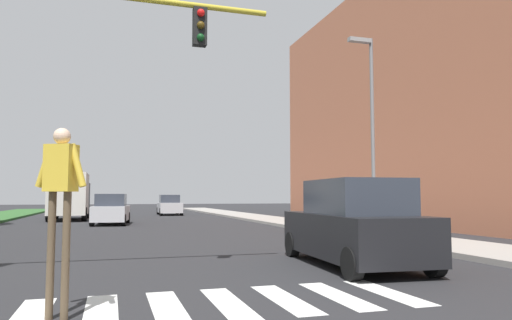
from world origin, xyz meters
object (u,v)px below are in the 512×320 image
at_px(street_lamp_right, 370,117).
at_px(truck_box_delivery, 70,196).
at_px(pedestrian_performer, 60,191).
at_px(suv_crossing, 354,225).
at_px(sedan_distant, 169,206).
at_px(sedan_midblock, 111,210).

relative_size(street_lamp_right, truck_box_delivery, 1.21).
relative_size(pedestrian_performer, suv_crossing, 0.53).
xyz_separation_m(sedan_distant, truck_box_delivery, (-7.44, -6.85, 0.84)).
relative_size(street_lamp_right, sedan_distant, 1.73).
relative_size(street_lamp_right, pedestrian_performer, 3.01).
distance_m(street_lamp_right, sedan_midblock, 15.88).
distance_m(pedestrian_performer, sedan_distant, 34.60).
bearing_deg(street_lamp_right, truck_box_delivery, 123.26).
distance_m(suv_crossing, truck_box_delivery, 25.49).
distance_m(pedestrian_performer, truck_box_delivery, 27.38).
height_order(street_lamp_right, suv_crossing, street_lamp_right).
bearing_deg(sedan_distant, pedestrian_performer, -99.05).
bearing_deg(suv_crossing, sedan_midblock, 106.35).
distance_m(sedan_midblock, sedan_distant, 13.73).
distance_m(sedan_distant, truck_box_delivery, 10.15).
bearing_deg(truck_box_delivery, pedestrian_performer, -85.81).
relative_size(sedan_midblock, truck_box_delivery, 0.69).
distance_m(pedestrian_performer, sedan_midblock, 21.31).
height_order(suv_crossing, sedan_distant, suv_crossing).
height_order(sedan_distant, truck_box_delivery, truck_box_delivery).
distance_m(street_lamp_right, truck_box_delivery, 22.09).
bearing_deg(street_lamp_right, pedestrian_performer, -138.02).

